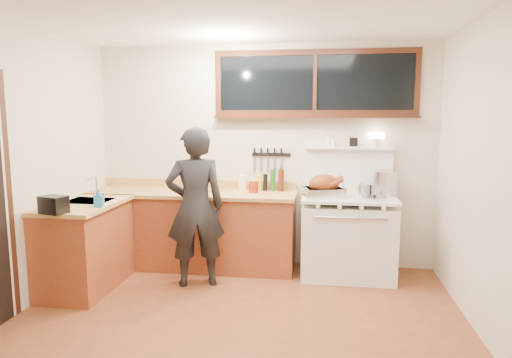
% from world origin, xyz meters
% --- Properties ---
extents(ground_plane, '(4.00, 3.50, 0.02)m').
position_xyz_m(ground_plane, '(0.00, 0.00, -0.01)').
color(ground_plane, brown).
extents(room_shell, '(4.10, 3.60, 2.65)m').
position_xyz_m(room_shell, '(0.00, 0.00, 1.65)').
color(room_shell, beige).
rests_on(room_shell, ground).
extents(counter_back, '(2.44, 0.64, 1.00)m').
position_xyz_m(counter_back, '(-0.80, 1.45, 0.45)').
color(counter_back, brown).
rests_on(counter_back, ground).
extents(counter_left, '(0.64, 1.09, 0.90)m').
position_xyz_m(counter_left, '(-1.70, 0.62, 0.45)').
color(counter_left, brown).
rests_on(counter_left, ground).
extents(sink_unit, '(0.50, 0.45, 0.37)m').
position_xyz_m(sink_unit, '(-1.68, 0.70, 0.85)').
color(sink_unit, white).
rests_on(sink_unit, counter_left).
extents(vintage_stove, '(1.02, 0.74, 1.58)m').
position_xyz_m(vintage_stove, '(1.00, 1.41, 0.47)').
color(vintage_stove, white).
rests_on(vintage_stove, ground).
extents(back_window, '(2.32, 0.13, 0.77)m').
position_xyz_m(back_window, '(0.60, 1.72, 2.06)').
color(back_window, black).
rests_on(back_window, room_shell).
extents(knife_strip, '(0.46, 0.03, 0.28)m').
position_xyz_m(knife_strip, '(0.08, 1.73, 1.31)').
color(knife_strip, black).
rests_on(knife_strip, room_shell).
extents(man, '(0.71, 0.59, 1.67)m').
position_xyz_m(man, '(-0.59, 0.89, 0.84)').
color(man, black).
rests_on(man, ground).
extents(soap_bottle, '(0.09, 0.09, 0.18)m').
position_xyz_m(soap_bottle, '(-1.43, 0.45, 0.99)').
color(soap_bottle, '#287AC9').
rests_on(soap_bottle, counter_left).
extents(toaster, '(0.27, 0.22, 0.16)m').
position_xyz_m(toaster, '(-1.70, 0.12, 0.98)').
color(toaster, black).
rests_on(toaster, counter_left).
extents(cutting_board, '(0.44, 0.38, 0.13)m').
position_xyz_m(cutting_board, '(-0.76, 1.42, 0.95)').
color(cutting_board, tan).
rests_on(cutting_board, counter_back).
extents(roast_turkey, '(0.50, 0.42, 0.25)m').
position_xyz_m(roast_turkey, '(0.73, 1.34, 1.00)').
color(roast_turkey, silver).
rests_on(roast_turkey, vintage_stove).
extents(stockpot, '(0.30, 0.30, 0.27)m').
position_xyz_m(stockpot, '(1.39, 1.53, 1.04)').
color(stockpot, silver).
rests_on(stockpot, vintage_stove).
extents(saucepan, '(0.17, 0.28, 0.11)m').
position_xyz_m(saucepan, '(1.17, 1.56, 0.96)').
color(saucepan, silver).
rests_on(saucepan, vintage_stove).
extents(pot_lid, '(0.34, 0.34, 0.04)m').
position_xyz_m(pot_lid, '(1.26, 1.29, 0.91)').
color(pot_lid, silver).
rests_on(pot_lid, vintage_stove).
extents(coffee_tin, '(0.11, 0.10, 0.13)m').
position_xyz_m(coffee_tin, '(-0.07, 1.47, 0.97)').
color(coffee_tin, maroon).
rests_on(coffee_tin, counter_back).
extents(pitcher, '(0.10, 0.10, 0.18)m').
position_xyz_m(pitcher, '(-0.23, 1.61, 0.99)').
color(pitcher, white).
rests_on(pitcher, counter_back).
extents(bottle_cluster, '(0.32, 0.07, 0.26)m').
position_xyz_m(bottle_cluster, '(0.12, 1.63, 1.02)').
color(bottle_cluster, black).
rests_on(bottle_cluster, counter_back).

